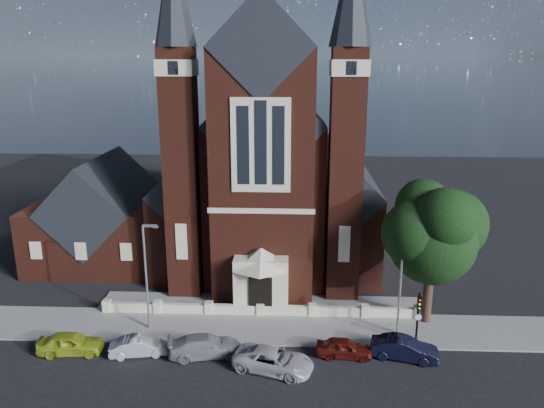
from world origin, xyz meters
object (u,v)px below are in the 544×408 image
(church, at_px, (270,168))
(car_dark_red, at_px, (344,348))
(car_lime_van, at_px, (71,343))
(car_silver_b, at_px, (205,346))
(street_tree, at_px, (435,236))
(street_lamp_left, at_px, (147,271))
(traffic_signal, at_px, (418,313))
(car_white_suv, at_px, (274,360))
(car_navy, at_px, (404,349))
(street_lamp_right, at_px, (402,276))
(car_silver_a, at_px, (139,346))
(parish_hall, at_px, (104,219))

(church, height_order, car_dark_red, church)
(car_lime_van, xyz_separation_m, car_silver_b, (9.08, 0.12, -0.03))
(street_tree, relative_size, street_lamp_left, 1.32)
(traffic_signal, bearing_deg, car_dark_red, -163.85)
(car_white_suv, bearing_deg, street_tree, -42.69)
(car_navy, bearing_deg, car_lime_van, 104.06)
(car_lime_van, height_order, car_dark_red, car_lime_van)
(church, height_order, street_lamp_right, church)
(car_white_suv, bearing_deg, car_silver_b, 88.69)
(car_dark_red, bearing_deg, car_silver_b, 95.07)
(street_tree, distance_m, car_white_suv, 14.48)
(street_tree, xyz_separation_m, car_silver_a, (-20.34, -5.14, -6.32))
(street_tree, distance_m, street_lamp_right, 3.84)
(car_silver_a, bearing_deg, car_dark_red, -99.60)
(parish_hall, relative_size, car_white_suv, 2.38)
(church, xyz_separation_m, car_silver_b, (-3.33, -22.25, -7.47))
(street_lamp_right, height_order, car_navy, street_lamp_right)
(car_lime_van, distance_m, car_dark_red, 18.36)
(church, xyz_separation_m, car_navy, (9.87, -22.07, -7.46))
(car_white_suv, bearing_deg, street_lamp_left, 79.37)
(parish_hall, bearing_deg, street_tree, -23.26)
(parish_hall, bearing_deg, car_white_suv, -47.45)
(traffic_signal, height_order, car_dark_red, traffic_signal)
(car_navy, bearing_deg, car_white_suv, 114.70)
(parish_hall, relative_size, street_tree, 1.14)
(street_tree, height_order, car_dark_red, street_tree)
(street_lamp_left, bearing_deg, parish_hall, 120.02)
(parish_hall, xyz_separation_m, car_navy, (25.87, -17.12, -3.28))
(car_white_suv, bearing_deg, traffic_signal, -54.16)
(street_tree, distance_m, street_lamp_left, 20.71)
(parish_hall, bearing_deg, car_silver_a, -64.67)
(parish_hall, height_order, street_tree, street_tree)
(parish_hall, xyz_separation_m, car_dark_red, (21.95, -17.04, -3.37))
(street_tree, bearing_deg, car_silver_b, -162.52)
(car_dark_red, bearing_deg, street_tree, -51.08)
(traffic_signal, relative_size, car_navy, 0.91)
(church, relative_size, parish_hall, 2.86)
(street_lamp_left, height_order, car_dark_red, street_lamp_left)
(car_navy, bearing_deg, street_tree, -16.12)
(church, distance_m, car_dark_red, 23.99)
(street_lamp_right, xyz_separation_m, car_silver_b, (-13.42, -3.31, -3.89))
(parish_hall, height_order, car_white_suv, parish_hall)
(car_lime_van, bearing_deg, car_dark_red, -93.66)
(traffic_signal, bearing_deg, car_silver_b, -173.10)
(traffic_signal, bearing_deg, car_white_suv, -161.31)
(street_lamp_left, relative_size, traffic_signal, 2.02)
(car_white_suv, bearing_deg, church, 20.29)
(street_lamp_left, bearing_deg, car_navy, -9.97)
(car_lime_van, height_order, car_silver_a, car_lime_van)
(street_lamp_right, height_order, car_silver_a, street_lamp_right)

